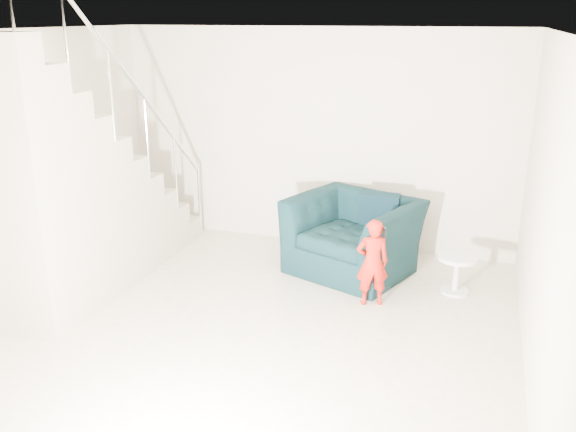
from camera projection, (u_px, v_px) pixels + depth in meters
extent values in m
plane|color=tan|center=(232.00, 343.00, 5.51)|extent=(5.50, 5.50, 0.00)
plane|color=silver|center=(221.00, 32.00, 4.66)|extent=(5.50, 5.50, 0.00)
plane|color=beige|center=(315.00, 139.00, 7.57)|extent=(5.00, 0.00, 5.00)
plane|color=beige|center=(548.00, 232.00, 4.36)|extent=(0.00, 5.50, 5.50)
imported|color=black|center=(353.00, 236.00, 6.95)|extent=(1.63, 1.54, 0.85)
imported|color=#B0050F|center=(372.00, 262.00, 6.13)|extent=(0.39, 0.33, 0.91)
cylinder|color=silver|center=(458.00, 257.00, 6.40)|extent=(0.42, 0.42, 0.04)
cylinder|color=silver|center=(456.00, 276.00, 6.46)|extent=(0.06, 0.06, 0.38)
cylinder|color=silver|center=(454.00, 291.00, 6.52)|extent=(0.30, 0.30, 0.03)
cube|color=#ADA089|center=(162.00, 225.00, 8.18)|extent=(1.00, 0.30, 0.27)
cube|color=#ADA089|center=(150.00, 223.00, 7.86)|extent=(1.00, 0.30, 0.54)
cube|color=#ADA089|center=(137.00, 220.00, 7.55)|extent=(1.00, 0.30, 0.81)
cube|color=#ADA089|center=(123.00, 217.00, 7.24)|extent=(1.00, 0.30, 1.08)
cube|color=#ADA089|center=(107.00, 214.00, 6.92)|extent=(1.00, 0.30, 1.35)
cube|color=#ADA089|center=(90.00, 210.00, 6.61)|extent=(1.00, 0.30, 1.62)
cube|color=#ADA089|center=(71.00, 206.00, 6.30)|extent=(1.00, 0.30, 1.89)
cube|color=#ADA089|center=(50.00, 202.00, 5.98)|extent=(1.00, 0.30, 2.16)
cube|color=#ADA089|center=(27.00, 197.00, 5.67)|extent=(1.00, 0.30, 2.43)
cube|color=#ADA089|center=(2.00, 191.00, 5.36)|extent=(1.00, 0.30, 2.70)
cylinder|color=silver|center=(127.00, 75.00, 6.15)|extent=(0.04, 3.03, 2.73)
cylinder|color=silver|center=(200.00, 200.00, 8.05)|extent=(0.04, 0.04, 1.00)
cube|color=black|center=(379.00, 211.00, 7.04)|extent=(0.46, 0.22, 0.46)
cube|color=black|center=(302.00, 221.00, 7.10)|extent=(0.05, 0.45, 0.51)
cube|color=black|center=(385.00, 233.00, 5.97)|extent=(0.04, 0.05, 0.10)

